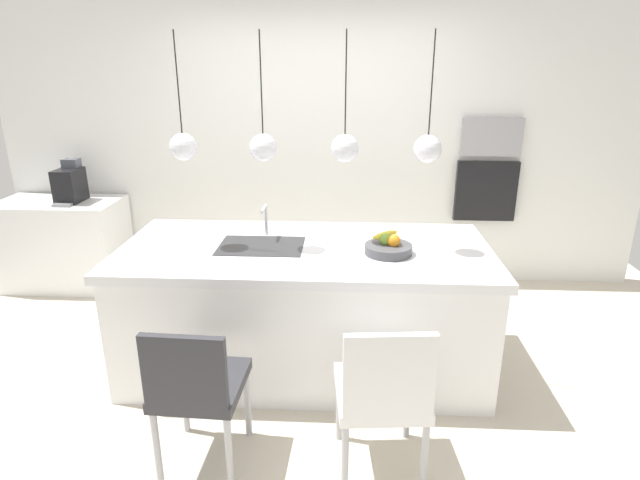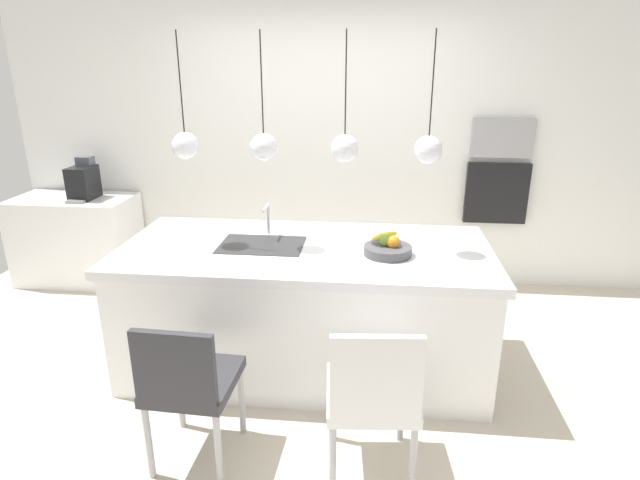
# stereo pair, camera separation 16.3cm
# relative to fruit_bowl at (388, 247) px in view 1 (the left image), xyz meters

# --- Properties ---
(floor) EXTENTS (6.60, 6.60, 0.00)m
(floor) POSITION_rel_fruit_bowl_xyz_m (-0.54, 0.09, -0.93)
(floor) COLOR beige
(floor) RESTS_ON ground
(back_wall) EXTENTS (6.00, 0.10, 2.60)m
(back_wall) POSITION_rel_fruit_bowl_xyz_m (-0.54, 1.74, 0.37)
(back_wall) COLOR white
(back_wall) RESTS_ON ground
(kitchen_island) EXTENTS (2.45, 1.13, 0.89)m
(kitchen_island) POSITION_rel_fruit_bowl_xyz_m (-0.54, 0.09, -0.49)
(kitchen_island) COLOR white
(kitchen_island) RESTS_ON ground
(sink_basin) EXTENTS (0.56, 0.40, 0.02)m
(sink_basin) POSITION_rel_fruit_bowl_xyz_m (-0.83, 0.09, -0.05)
(sink_basin) COLOR #2D2D30
(sink_basin) RESTS_ON kitchen_island
(faucet) EXTENTS (0.02, 0.17, 0.22)m
(faucet) POSITION_rel_fruit_bowl_xyz_m (-0.83, 0.31, 0.10)
(faucet) COLOR silver
(faucet) RESTS_ON kitchen_island
(fruit_bowl) EXTENTS (0.30, 0.30, 0.14)m
(fruit_bowl) POSITION_rel_fruit_bowl_xyz_m (0.00, 0.00, 0.00)
(fruit_bowl) COLOR #4C4C51
(fruit_bowl) RESTS_ON kitchen_island
(side_counter) EXTENTS (1.10, 0.60, 0.83)m
(side_counter) POSITION_rel_fruit_bowl_xyz_m (-2.94, 1.37, -0.52)
(side_counter) COLOR white
(side_counter) RESTS_ON ground
(coffee_machine) EXTENTS (0.20, 0.35, 0.38)m
(coffee_machine) POSITION_rel_fruit_bowl_xyz_m (-2.80, 1.38, 0.06)
(coffee_machine) COLOR black
(coffee_machine) RESTS_ON side_counter
(microwave) EXTENTS (0.54, 0.08, 0.34)m
(microwave) POSITION_rel_fruit_bowl_xyz_m (1.02, 1.67, 0.47)
(microwave) COLOR #9E9EA3
(microwave) RESTS_ON back_wall
(oven) EXTENTS (0.56, 0.08, 0.56)m
(oven) POSITION_rel_fruit_bowl_xyz_m (1.02, 1.67, -0.03)
(oven) COLOR black
(oven) RESTS_ON back_wall
(chair_near) EXTENTS (0.45, 0.48, 0.87)m
(chair_near) POSITION_rel_fruit_bowl_xyz_m (-1.01, -0.93, -0.43)
(chair_near) COLOR #333338
(chair_near) RESTS_ON ground
(chair_middle) EXTENTS (0.49, 0.51, 0.91)m
(chair_middle) POSITION_rel_fruit_bowl_xyz_m (-0.08, -0.93, -0.42)
(chair_middle) COLOR white
(chair_middle) RESTS_ON ground
(pendant_light_left) EXTENTS (0.17, 0.17, 0.77)m
(pendant_light_left) POSITION_rel_fruit_bowl_xyz_m (-1.30, 0.09, 0.61)
(pendant_light_left) COLOR silver
(pendant_light_center_left) EXTENTS (0.17, 0.17, 0.77)m
(pendant_light_center_left) POSITION_rel_fruit_bowl_xyz_m (-0.80, 0.09, 0.61)
(pendant_light_center_left) COLOR silver
(pendant_light_center_right) EXTENTS (0.17, 0.17, 0.77)m
(pendant_light_center_right) POSITION_rel_fruit_bowl_xyz_m (-0.29, 0.09, 0.61)
(pendant_light_center_right) COLOR silver
(pendant_light_right) EXTENTS (0.17, 0.17, 0.77)m
(pendant_light_right) POSITION_rel_fruit_bowl_xyz_m (0.22, 0.09, 0.61)
(pendant_light_right) COLOR silver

